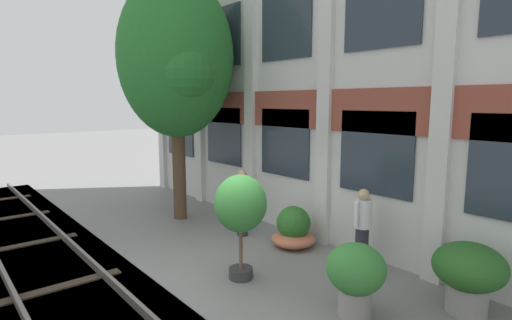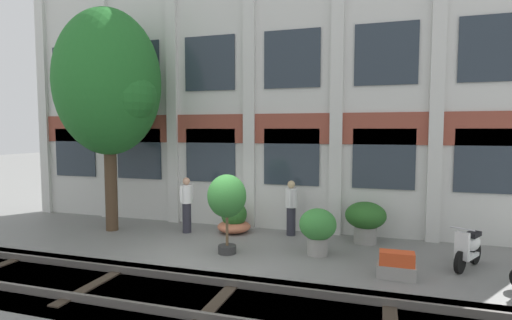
{
  "view_description": "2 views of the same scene",
  "coord_description": "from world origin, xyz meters",
  "px_view_note": "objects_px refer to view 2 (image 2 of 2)",
  "views": [
    {
      "loc": [
        5.9,
        -3.99,
        3.28
      ],
      "look_at": [
        -0.95,
        1.75,
        1.97
      ],
      "focal_mm": 28.0,
      "sensor_mm": 36.0,
      "label": 1
    },
    {
      "loc": [
        3.88,
        -8.71,
        3.08
      ],
      "look_at": [
        0.51,
        2.05,
        2.21
      ],
      "focal_mm": 28.0,
      "sensor_mm": 36.0,
      "label": 2
    }
  ],
  "objects_px": {
    "scooter_second_parked": "(469,248)",
    "resident_by_doorway": "(187,203)",
    "potted_plant_square_trough": "(397,266)",
    "potted_plant_wide_bowl": "(234,220)",
    "broadleaf_tree": "(108,86)",
    "potted_plant_glazed_jar": "(366,218)",
    "potted_plant_fluted_column": "(318,228)",
    "potted_plant_terracotta_small": "(227,198)",
    "resident_watching_tracks": "(291,206)"
  },
  "relations": [
    {
      "from": "potted_plant_fluted_column",
      "to": "resident_by_doorway",
      "type": "relative_size",
      "value": 0.69
    },
    {
      "from": "potted_plant_terracotta_small",
      "to": "scooter_second_parked",
      "type": "relative_size",
      "value": 1.59
    },
    {
      "from": "potted_plant_glazed_jar",
      "to": "potted_plant_square_trough",
      "type": "bearing_deg",
      "value": -73.79
    },
    {
      "from": "potted_plant_wide_bowl",
      "to": "potted_plant_glazed_jar",
      "type": "bearing_deg",
      "value": 0.39
    },
    {
      "from": "broadleaf_tree",
      "to": "potted_plant_glazed_jar",
      "type": "height_order",
      "value": "broadleaf_tree"
    },
    {
      "from": "potted_plant_wide_bowl",
      "to": "potted_plant_glazed_jar",
      "type": "xyz_separation_m",
      "value": [
        3.78,
        0.03,
        0.28
      ]
    },
    {
      "from": "resident_by_doorway",
      "to": "scooter_second_parked",
      "type": "bearing_deg",
      "value": 10.77
    },
    {
      "from": "scooter_second_parked",
      "to": "potted_plant_glazed_jar",
      "type": "bearing_deg",
      "value": -90.15
    },
    {
      "from": "potted_plant_square_trough",
      "to": "resident_by_doorway",
      "type": "relative_size",
      "value": 0.48
    },
    {
      "from": "potted_plant_terracotta_small",
      "to": "resident_by_doorway",
      "type": "height_order",
      "value": "potted_plant_terracotta_small"
    },
    {
      "from": "broadleaf_tree",
      "to": "potted_plant_glazed_jar",
      "type": "xyz_separation_m",
      "value": [
        7.45,
        0.88,
        -3.7
      ]
    },
    {
      "from": "potted_plant_square_trough",
      "to": "potted_plant_wide_bowl",
      "type": "distance_m",
      "value": 5.13
    },
    {
      "from": "potted_plant_fluted_column",
      "to": "resident_watching_tracks",
      "type": "height_order",
      "value": "resident_watching_tracks"
    },
    {
      "from": "scooter_second_parked",
      "to": "resident_watching_tracks",
      "type": "distance_m",
      "value": 4.64
    },
    {
      "from": "scooter_second_parked",
      "to": "resident_by_doorway",
      "type": "distance_m",
      "value": 7.48
    },
    {
      "from": "potted_plant_glazed_jar",
      "to": "scooter_second_parked",
      "type": "bearing_deg",
      "value": -29.99
    },
    {
      "from": "potted_plant_terracotta_small",
      "to": "scooter_second_parked",
      "type": "xyz_separation_m",
      "value": [
        5.52,
        0.64,
        -0.95
      ]
    },
    {
      "from": "potted_plant_glazed_jar",
      "to": "potted_plant_terracotta_small",
      "type": "bearing_deg",
      "value": -148.84
    },
    {
      "from": "potted_plant_fluted_column",
      "to": "potted_plant_terracotta_small",
      "type": "height_order",
      "value": "potted_plant_terracotta_small"
    },
    {
      "from": "potted_plant_wide_bowl",
      "to": "resident_by_doorway",
      "type": "distance_m",
      "value": 1.49
    },
    {
      "from": "scooter_second_parked",
      "to": "resident_by_doorway",
      "type": "height_order",
      "value": "resident_by_doorway"
    },
    {
      "from": "potted_plant_square_trough",
      "to": "potted_plant_glazed_jar",
      "type": "xyz_separation_m",
      "value": [
        -0.72,
        2.47,
        0.41
      ]
    },
    {
      "from": "broadleaf_tree",
      "to": "potted_plant_fluted_column",
      "type": "relative_size",
      "value": 5.78
    },
    {
      "from": "potted_plant_wide_bowl",
      "to": "potted_plant_glazed_jar",
      "type": "relative_size",
      "value": 0.89
    },
    {
      "from": "potted_plant_wide_bowl",
      "to": "resident_watching_tracks",
      "type": "relative_size",
      "value": 0.62
    },
    {
      "from": "potted_plant_terracotta_small",
      "to": "potted_plant_wide_bowl",
      "type": "bearing_deg",
      "value": 105.63
    },
    {
      "from": "potted_plant_wide_bowl",
      "to": "scooter_second_parked",
      "type": "distance_m",
      "value": 6.2
    },
    {
      "from": "potted_plant_fluted_column",
      "to": "resident_watching_tracks",
      "type": "distance_m",
      "value": 1.9
    },
    {
      "from": "potted_plant_glazed_jar",
      "to": "resident_watching_tracks",
      "type": "distance_m",
      "value": 2.11
    },
    {
      "from": "broadleaf_tree",
      "to": "scooter_second_parked",
      "type": "distance_m",
      "value": 10.5
    },
    {
      "from": "potted_plant_wide_bowl",
      "to": "resident_by_doorway",
      "type": "bearing_deg",
      "value": -162.61
    },
    {
      "from": "potted_plant_glazed_jar",
      "to": "potted_plant_fluted_column",
      "type": "bearing_deg",
      "value": -127.37
    },
    {
      "from": "potted_plant_square_trough",
      "to": "scooter_second_parked",
      "type": "bearing_deg",
      "value": 36.45
    },
    {
      "from": "potted_plant_terracotta_small",
      "to": "scooter_second_parked",
      "type": "height_order",
      "value": "potted_plant_terracotta_small"
    },
    {
      "from": "potted_plant_square_trough",
      "to": "resident_watching_tracks",
      "type": "distance_m",
      "value": 3.91
    },
    {
      "from": "potted_plant_fluted_column",
      "to": "scooter_second_parked",
      "type": "distance_m",
      "value": 3.37
    },
    {
      "from": "scooter_second_parked",
      "to": "resident_watching_tracks",
      "type": "bearing_deg",
      "value": -79.1
    },
    {
      "from": "potted_plant_fluted_column",
      "to": "potted_plant_terracotta_small",
      "type": "relative_size",
      "value": 0.58
    },
    {
      "from": "potted_plant_fluted_column",
      "to": "potted_plant_square_trough",
      "type": "bearing_deg",
      "value": -30.54
    },
    {
      "from": "potted_plant_wide_bowl",
      "to": "potted_plant_glazed_jar",
      "type": "height_order",
      "value": "potted_plant_glazed_jar"
    },
    {
      "from": "potted_plant_square_trough",
      "to": "scooter_second_parked",
      "type": "height_order",
      "value": "scooter_second_parked"
    },
    {
      "from": "potted_plant_terracotta_small",
      "to": "scooter_second_parked",
      "type": "bearing_deg",
      "value": 6.65
    },
    {
      "from": "potted_plant_fluted_column",
      "to": "resident_watching_tracks",
      "type": "relative_size",
      "value": 0.72
    },
    {
      "from": "broadleaf_tree",
      "to": "scooter_second_parked",
      "type": "xyz_separation_m",
      "value": [
        9.73,
        -0.44,
        -3.93
      ]
    },
    {
      "from": "scooter_second_parked",
      "to": "potted_plant_fluted_column",
      "type": "bearing_deg",
      "value": -58.55
    },
    {
      "from": "potted_plant_glazed_jar",
      "to": "resident_by_doorway",
      "type": "xyz_separation_m",
      "value": [
        -5.13,
        -0.45,
        0.22
      ]
    },
    {
      "from": "potted_plant_fluted_column",
      "to": "broadleaf_tree",
      "type": "bearing_deg",
      "value": 175.21
    },
    {
      "from": "broadleaf_tree",
      "to": "potted_plant_fluted_column",
      "type": "xyz_separation_m",
      "value": [
        6.37,
        -0.53,
        -3.69
      ]
    },
    {
      "from": "scooter_second_parked",
      "to": "potted_plant_wide_bowl",
      "type": "bearing_deg",
      "value": -72.18
    },
    {
      "from": "resident_by_doorway",
      "to": "potted_plant_glazed_jar",
      "type": "bearing_deg",
      "value": 22.44
    }
  ]
}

